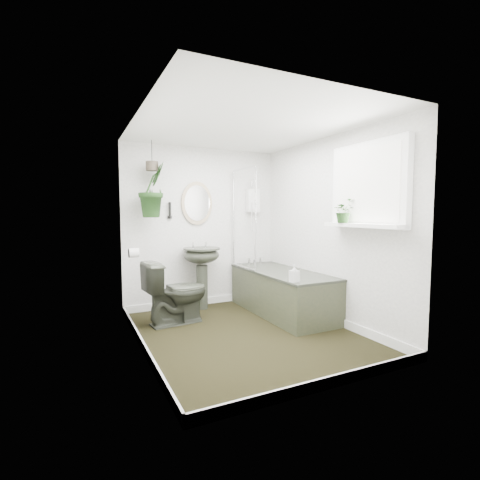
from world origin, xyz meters
name	(u,v)px	position (x,y,z in m)	size (l,w,h in m)	color
floor	(246,334)	(0.00, 0.00, -0.01)	(2.30, 2.80, 0.02)	black
ceiling	(246,125)	(0.00, 0.00, 2.31)	(2.30, 2.80, 0.02)	white
wall_back	(203,227)	(0.00, 1.41, 1.15)	(2.30, 0.02, 2.30)	white
wall_front	(332,241)	(0.00, -1.41, 1.15)	(2.30, 0.02, 2.30)	white
wall_left	(138,235)	(-1.16, 0.00, 1.15)	(0.02, 2.80, 2.30)	white
wall_right	(328,230)	(1.16, 0.00, 1.15)	(0.02, 2.80, 2.30)	white
skirting	(246,329)	(0.00, 0.00, 0.05)	(2.30, 2.80, 0.10)	white
bathtub	(282,292)	(0.80, 0.50, 0.29)	(0.72, 1.72, 0.58)	#2E3228
bath_screen	(244,219)	(0.47, 0.99, 1.28)	(0.04, 0.72, 1.40)	silver
shower_box	(253,201)	(0.80, 1.34, 1.55)	(0.20, 0.10, 0.35)	white
oval_mirror	(197,203)	(-0.10, 1.37, 1.50)	(0.46, 0.03, 0.62)	tan
wall_sconce	(170,210)	(-0.50, 1.36, 1.40)	(0.04, 0.04, 0.22)	black
toilet_roll_holder	(134,253)	(-1.10, 0.70, 0.90)	(0.11, 0.11, 0.11)	white
window_recess	(368,185)	(1.09, -0.70, 1.65)	(0.08, 1.00, 0.90)	white
window_sill	(362,225)	(1.02, -0.70, 1.23)	(0.18, 1.00, 0.04)	white
window_blinds	(365,185)	(1.04, -0.70, 1.65)	(0.01, 0.86, 0.76)	white
toilet	(176,292)	(-0.60, 0.70, 0.39)	(0.44, 0.77, 0.78)	#2E3228
pedestal_sink	(202,278)	(-0.10, 1.19, 0.44)	(0.51, 0.44, 0.88)	#2E3228
sill_plant	(343,211)	(0.97, -0.47, 1.38)	(0.24, 0.21, 0.26)	black
hanging_plant	(153,190)	(-0.77, 1.19, 1.66)	(0.40, 0.32, 0.72)	black
soap_bottle	(294,273)	(0.51, -0.21, 0.68)	(0.09, 0.09, 0.20)	#2D2827
hanging_pot	(152,166)	(-0.77, 1.19, 1.97)	(0.16, 0.16, 0.12)	#3F372C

